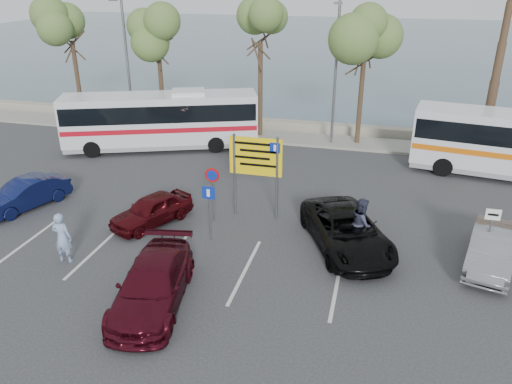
% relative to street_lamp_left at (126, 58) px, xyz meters
% --- Properties ---
extents(ground, '(120.00, 120.00, 0.00)m').
position_rel_street_lamp_left_xyz_m(ground, '(10.00, -13.52, -4.60)').
color(ground, '#2F2F31').
rests_on(ground, ground).
extents(kerb_strip, '(44.00, 2.40, 0.15)m').
position_rel_street_lamp_left_xyz_m(kerb_strip, '(10.00, 0.48, -4.52)').
color(kerb_strip, gray).
rests_on(kerb_strip, ground).
extents(seawall, '(48.00, 0.80, 0.60)m').
position_rel_street_lamp_left_xyz_m(seawall, '(10.00, 2.48, -4.30)').
color(seawall, gray).
rests_on(seawall, ground).
extents(sea, '(140.00, 140.00, 0.00)m').
position_rel_street_lamp_left_xyz_m(sea, '(10.00, 46.48, -4.59)').
color(sea, '#42576A').
rests_on(sea, ground).
extents(tree_far_left, '(3.20, 3.20, 7.60)m').
position_rel_street_lamp_left_xyz_m(tree_far_left, '(-4.00, 0.48, 1.73)').
color(tree_far_left, '#382619').
rests_on(tree_far_left, kerb_strip).
extents(tree_left, '(3.20, 3.20, 7.20)m').
position_rel_street_lamp_left_xyz_m(tree_left, '(2.00, 0.48, 1.41)').
color(tree_left, '#382619').
rests_on(tree_left, kerb_strip).
extents(tree_mid, '(3.20, 3.20, 8.00)m').
position_rel_street_lamp_left_xyz_m(tree_mid, '(8.50, 0.48, 2.06)').
color(tree_mid, '#382619').
rests_on(tree_mid, kerb_strip).
extents(tree_right, '(3.20, 3.20, 7.40)m').
position_rel_street_lamp_left_xyz_m(tree_right, '(14.50, 0.48, 1.57)').
color(tree_right, '#382619').
rests_on(tree_right, kerb_strip).
extents(street_lamp_left, '(0.45, 1.15, 8.01)m').
position_rel_street_lamp_left_xyz_m(street_lamp_left, '(0.00, 0.00, 0.00)').
color(street_lamp_left, slate).
rests_on(street_lamp_left, kerb_strip).
extents(street_lamp_right, '(0.45, 1.15, 8.01)m').
position_rel_street_lamp_left_xyz_m(street_lamp_right, '(13.00, 0.00, 0.00)').
color(street_lamp_right, slate).
rests_on(street_lamp_right, kerb_strip).
extents(direction_sign, '(2.20, 0.12, 3.60)m').
position_rel_street_lamp_left_xyz_m(direction_sign, '(11.00, -10.32, -2.17)').
color(direction_sign, slate).
rests_on(direction_sign, ground).
extents(sign_no_stop, '(0.60, 0.08, 2.35)m').
position_rel_street_lamp_left_xyz_m(sign_no_stop, '(9.40, -11.13, -3.02)').
color(sign_no_stop, slate).
rests_on(sign_no_stop, ground).
extents(sign_parking, '(0.50, 0.07, 2.25)m').
position_rel_street_lamp_left_xyz_m(sign_parking, '(9.80, -12.73, -3.13)').
color(sign_parking, slate).
rests_on(sign_parking, ground).
extents(sign_taxi, '(0.50, 0.07, 2.20)m').
position_rel_street_lamp_left_xyz_m(sign_taxi, '(19.80, -12.03, -3.18)').
color(sign_taxi, slate).
rests_on(sign_taxi, ground).
extents(lane_markings, '(12.02, 4.20, 0.01)m').
position_rel_street_lamp_left_xyz_m(lane_markings, '(8.86, -14.52, -4.60)').
color(lane_markings, silver).
rests_on(lane_markings, ground).
extents(coach_bus_left, '(11.07, 6.14, 3.42)m').
position_rel_street_lamp_left_xyz_m(coach_bus_left, '(3.50, -3.10, -3.01)').
color(coach_bus_left, silver).
rests_on(coach_bus_left, ground).
extents(car_blue, '(2.62, 4.13, 1.28)m').
position_rel_street_lamp_left_xyz_m(car_blue, '(1.00, -12.02, -3.96)').
color(car_blue, '#0E1645').
rests_on(car_blue, ground).
extents(car_maroon, '(2.74, 5.06, 1.39)m').
position_rel_street_lamp_left_xyz_m(car_maroon, '(9.43, -17.02, -3.90)').
color(car_maroon, '#450B17').
rests_on(car_maroon, ground).
extents(car_red, '(2.92, 3.88, 1.23)m').
position_rel_street_lamp_left_xyz_m(car_red, '(7.03, -12.02, -3.98)').
color(car_red, '#460A0F').
rests_on(car_red, ground).
extents(suv_black, '(4.36, 5.72, 1.44)m').
position_rel_street_lamp_left_xyz_m(suv_black, '(14.95, -12.02, -3.88)').
color(suv_black, black).
rests_on(suv_black, ground).
extents(car_silver_b, '(2.40, 4.35, 1.36)m').
position_rel_street_lamp_left_xyz_m(car_silver_b, '(20.00, -12.02, -3.92)').
color(car_silver_b, gray).
rests_on(car_silver_b, ground).
extents(pedestrian_near, '(0.72, 0.49, 1.92)m').
position_rel_street_lamp_left_xyz_m(pedestrian_near, '(5.27, -15.52, -3.64)').
color(pedestrian_near, '#879CC5').
rests_on(pedestrian_near, ground).
extents(pedestrian_far, '(0.89, 1.07, 2.00)m').
position_rel_street_lamp_left_xyz_m(pedestrian_far, '(15.46, -11.84, -3.60)').
color(pedestrian_far, '#303349').
rests_on(pedestrian_far, ground).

